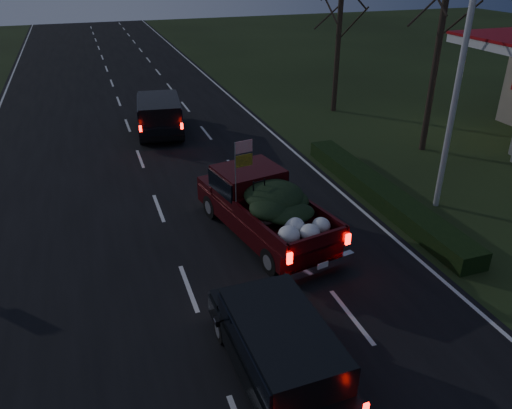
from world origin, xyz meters
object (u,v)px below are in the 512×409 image
object	(u,v)px
light_pole	(464,48)
pickup_truck	(264,203)
lead_suv	(159,112)
rear_suv	(280,344)

from	to	relation	value
light_pole	pickup_truck	bearing A→B (deg)	179.09
pickup_truck	lead_suv	size ratio (longest dim) A/B	1.15
light_pole	pickup_truck	distance (m)	7.90
lead_suv	pickup_truck	bearing A→B (deg)	-75.55
light_pole	rear_suv	world-z (taller)	light_pole
light_pole	pickup_truck	size ratio (longest dim) A/B	1.55
light_pole	rear_suv	distance (m)	11.10
light_pole	rear_suv	xyz separation A→B (m)	(-8.34, -5.75, -4.54)
light_pole	pickup_truck	world-z (taller)	light_pole
pickup_truck	lead_suv	xyz separation A→B (m)	(-1.47, 11.17, -0.03)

